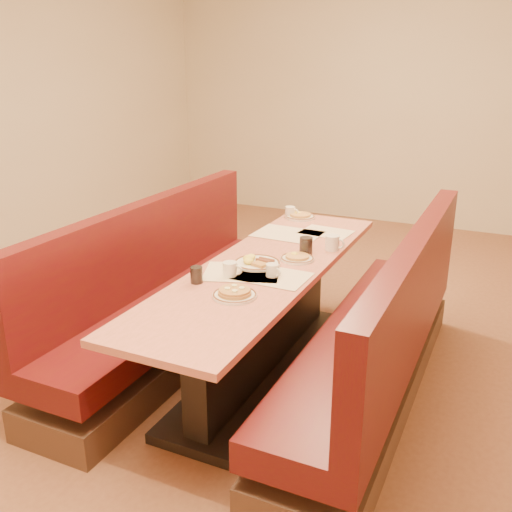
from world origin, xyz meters
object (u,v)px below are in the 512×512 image
at_px(pancake_plate, 235,294).
at_px(booth_right, 379,346).
at_px(eggs_plate, 256,262).
at_px(coffee_mug_b, 230,269).
at_px(diner_table, 265,321).
at_px(coffee_mug_c, 333,243).
at_px(soda_tumbler_mid, 306,246).
at_px(coffee_mug_d, 290,212).
at_px(soda_tumbler_near, 196,275).
at_px(coffee_mug_a, 273,270).
at_px(booth_left, 168,302).

bearing_deg(pancake_plate, booth_right, 37.50).
bearing_deg(eggs_plate, coffee_mug_b, -102.55).
relative_size(diner_table, eggs_plate, 8.75).
xyz_separation_m(eggs_plate, coffee_mug_c, (0.33, 0.48, 0.03)).
height_order(coffee_mug_b, soda_tumbler_mid, soda_tumbler_mid).
relative_size(coffee_mug_d, soda_tumbler_near, 1.17).
bearing_deg(coffee_mug_a, eggs_plate, 160.76).
relative_size(booth_right, soda_tumbler_near, 26.20).
relative_size(coffee_mug_b, coffee_mug_d, 1.04).
bearing_deg(pancake_plate, soda_tumbler_near, 162.94).
bearing_deg(soda_tumbler_mid, coffee_mug_d, 118.11).
distance_m(eggs_plate, coffee_mug_d, 1.15).
bearing_deg(pancake_plate, eggs_plate, 101.96).
height_order(pancake_plate, soda_tumbler_near, soda_tumbler_near).
height_order(diner_table, coffee_mug_c, coffee_mug_c).
height_order(coffee_mug_a, soda_tumbler_mid, soda_tumbler_mid).
relative_size(coffee_mug_a, soda_tumbler_mid, 0.88).
distance_m(pancake_plate, coffee_mug_b, 0.30).
bearing_deg(soda_tumbler_mid, soda_tumbler_near, -117.97).
relative_size(booth_left, coffee_mug_a, 24.60).
relative_size(booth_left, soda_tumbler_near, 26.20).
height_order(booth_right, coffee_mug_c, booth_right).
bearing_deg(diner_table, pancake_plate, -83.83).
relative_size(diner_table, pancake_plate, 10.50).
bearing_deg(coffee_mug_a, diner_table, 146.63).
height_order(diner_table, eggs_plate, eggs_plate).
distance_m(coffee_mug_b, coffee_mug_d, 1.38).
bearing_deg(pancake_plate, soda_tumbler_mid, 83.06).
relative_size(coffee_mug_a, coffee_mug_b, 0.88).
xyz_separation_m(diner_table, eggs_plate, (-0.05, -0.03, 0.39)).
bearing_deg(coffee_mug_a, coffee_mug_c, 95.98).
bearing_deg(coffee_mug_b, coffee_mug_d, 85.84).
height_order(diner_table, coffee_mug_b, coffee_mug_b).
height_order(eggs_plate, coffee_mug_d, coffee_mug_d).
relative_size(pancake_plate, soda_tumbler_mid, 2.06).
xyz_separation_m(coffee_mug_b, coffee_mug_d, (-0.18, 1.36, -0.00)).
bearing_deg(pancake_plate, booth_left, 146.64).
distance_m(pancake_plate, soda_tumbler_near, 0.30).
xyz_separation_m(booth_left, soda_tumbler_mid, (0.89, 0.29, 0.45)).
bearing_deg(soda_tumbler_mid, coffee_mug_b, -114.73).
relative_size(booth_right, coffee_mug_c, 18.95).
bearing_deg(soda_tumbler_near, booth_left, 139.37).
xyz_separation_m(diner_table, booth_left, (-0.73, 0.00, -0.01)).
bearing_deg(booth_left, diner_table, 0.00).
xyz_separation_m(coffee_mug_b, soda_tumbler_mid, (0.26, 0.56, 0.01)).
relative_size(pancake_plate, coffee_mug_b, 2.06).
height_order(booth_right, eggs_plate, booth_right).
xyz_separation_m(pancake_plate, coffee_mug_c, (0.23, 0.97, 0.03)).
distance_m(diner_table, soda_tumbler_near, 0.65).
xyz_separation_m(booth_left, coffee_mug_b, (0.63, -0.26, 0.43)).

